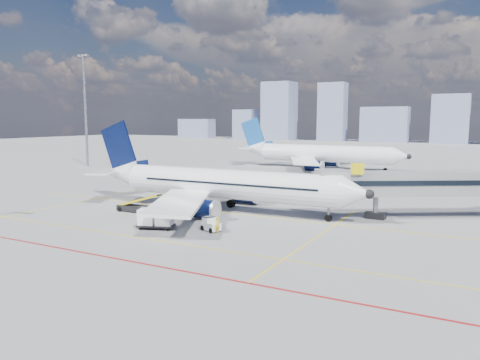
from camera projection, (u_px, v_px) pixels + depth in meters
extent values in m
plane|color=gray|center=(181.00, 225.00, 48.43)|extent=(420.00, 420.00, 0.00)
cube|color=yellow|center=(221.00, 212.00, 55.41)|extent=(60.00, 0.18, 0.01)
cube|color=yellow|center=(143.00, 238.00, 43.19)|extent=(80.00, 0.15, 0.01)
cube|color=yellow|center=(317.00, 237.00, 43.60)|extent=(0.15, 28.00, 0.01)
cube|color=yellow|center=(96.00, 198.00, 64.80)|extent=(0.15, 30.00, 0.01)
cube|color=maroon|center=(95.00, 255.00, 37.95)|extent=(90.00, 0.25, 0.01)
cube|color=gray|center=(431.00, 183.00, 51.57)|extent=(20.84, 13.93, 2.60)
cube|color=black|center=(431.00, 181.00, 51.55)|extent=(20.52, 13.82, 0.55)
cube|color=gray|center=(332.00, 184.00, 51.13)|extent=(4.49, 4.56, 3.00)
cube|color=black|center=(375.00, 216.00, 51.58)|extent=(2.20, 1.00, 0.70)
cylinder|color=slate|center=(376.00, 204.00, 51.40)|extent=(0.56, 0.56, 2.70)
cube|color=yellow|center=(357.00, 169.00, 49.40)|extent=(1.26, 0.82, 1.20)
cylinder|color=slate|center=(86.00, 112.00, 107.56)|extent=(0.56, 0.56, 25.00)
cube|color=slate|center=(83.00, 55.00, 105.91)|extent=(3.20, 0.40, 0.50)
cube|color=silver|center=(78.00, 56.00, 106.25)|extent=(0.60, 0.15, 0.35)
cube|color=silver|center=(82.00, 55.00, 105.69)|extent=(0.60, 0.15, 0.35)
cube|color=silver|center=(86.00, 55.00, 105.12)|extent=(0.60, 0.15, 0.35)
cube|color=#757FA2|center=(197.00, 128.00, 271.82)|extent=(20.46, 8.70, 10.80)
cube|color=#757FA2|center=(246.00, 124.00, 256.37)|extent=(11.64, 9.69, 15.89)
cube|color=#757FA2|center=(279.00, 111.00, 246.08)|extent=(15.66, 13.34, 30.01)
cube|color=#757FA2|center=(332.00, 112.00, 232.65)|extent=(13.21, 8.31, 28.70)
cube|color=#757FA2|center=(385.00, 124.00, 221.41)|extent=(21.66, 9.04, 16.55)
cube|color=#757FA2|center=(450.00, 119.00, 207.72)|extent=(15.65, 9.58, 21.79)
cylinder|color=white|center=(228.00, 184.00, 55.24)|extent=(27.21, 4.07, 3.53)
cone|color=white|center=(357.00, 193.00, 48.37)|extent=(3.33, 3.59, 3.53)
sphere|color=black|center=(370.00, 194.00, 47.80)|extent=(1.01, 1.01, 1.00)
cone|color=white|center=(120.00, 173.00, 62.62)|extent=(5.86, 3.64, 3.53)
cube|color=black|center=(346.00, 188.00, 48.84)|extent=(1.38, 1.38, 0.41)
cube|color=white|center=(248.00, 183.00, 63.17)|extent=(10.14, 15.59, 0.52)
cube|color=white|center=(180.00, 202.00, 48.80)|extent=(10.61, 15.52, 0.52)
cylinder|color=#071034|center=(245.00, 195.00, 60.35)|extent=(3.30, 2.15, 2.08)
cylinder|color=#071034|center=(202.00, 209.00, 51.09)|extent=(3.30, 2.15, 2.08)
cylinder|color=silver|center=(257.00, 196.00, 59.57)|extent=(0.36, 2.14, 2.14)
cylinder|color=silver|center=(215.00, 210.00, 50.31)|extent=(0.36, 2.14, 2.14)
cube|color=#071034|center=(120.00, 149.00, 62.21)|extent=(6.21, 0.41, 7.71)
cube|color=#071034|center=(133.00, 166.00, 61.52)|extent=(5.11, 0.37, 1.95)
cube|color=white|center=(132.00, 168.00, 65.30)|extent=(4.34, 5.70, 0.20)
cube|color=white|center=(103.00, 172.00, 60.19)|extent=(4.49, 5.73, 0.20)
cylinder|color=slate|center=(328.00, 213.00, 50.03)|extent=(0.29, 0.29, 1.80)
cylinder|color=black|center=(328.00, 218.00, 50.10)|extent=(0.77, 0.30, 0.76)
cylinder|color=slate|center=(231.00, 201.00, 58.05)|extent=(0.33, 0.33, 1.60)
cylinder|color=black|center=(231.00, 204.00, 58.09)|extent=(1.01, 0.67, 1.00)
cylinder|color=slate|center=(212.00, 207.00, 53.90)|extent=(0.33, 0.33, 1.60)
cylinder|color=black|center=(212.00, 210.00, 53.94)|extent=(1.01, 0.67, 1.00)
cube|color=black|center=(238.00, 180.00, 56.54)|extent=(22.25, 0.54, 0.24)
cube|color=black|center=(224.00, 184.00, 53.46)|extent=(22.25, 0.54, 0.24)
cylinder|color=white|center=(325.00, 153.00, 103.81)|extent=(29.38, 4.03, 3.82)
cone|color=white|center=(402.00, 156.00, 95.99)|extent=(3.55, 3.84, 3.82)
sphere|color=black|center=(409.00, 157.00, 95.34)|extent=(1.08, 1.08, 1.08)
cone|color=white|center=(254.00, 149.00, 112.22)|extent=(6.29, 3.86, 3.82)
cube|color=black|center=(396.00, 153.00, 96.52)|extent=(1.48, 1.48, 0.44)
cube|color=white|center=(331.00, 155.00, 112.31)|extent=(11.32, 16.81, 0.56)
cube|color=white|center=(304.00, 161.00, 96.99)|extent=(11.13, 16.83, 0.56)
cylinder|color=#071034|center=(330.00, 162.00, 109.28)|extent=(3.54, 2.28, 2.25)
cylinder|color=#071034|center=(314.00, 166.00, 99.40)|extent=(3.54, 2.28, 2.25)
cylinder|color=silver|center=(338.00, 162.00, 108.39)|extent=(0.36, 2.31, 2.31)
cylinder|color=silver|center=(322.00, 166.00, 98.52)|extent=(0.36, 2.31, 2.31)
cube|color=#164E98|center=(254.00, 135.00, 111.78)|extent=(6.71, 0.36, 8.34)
cube|color=#164E98|center=(262.00, 145.00, 110.97)|extent=(5.52, 0.33, 2.11)
cube|color=white|center=(258.00, 146.00, 115.08)|extent=(4.80, 6.18, 0.22)
cube|color=white|center=(246.00, 148.00, 109.64)|extent=(4.74, 6.17, 0.22)
cylinder|color=black|center=(324.00, 165.00, 106.85)|extent=(1.00, 0.66, 1.00)
cylinder|color=black|center=(317.00, 167.00, 102.43)|extent=(1.00, 0.66, 1.00)
cylinder|color=black|center=(385.00, 170.00, 97.90)|extent=(0.76, 0.29, 0.76)
cube|color=white|center=(211.00, 226.00, 45.87)|extent=(2.29, 1.81, 0.74)
cube|color=white|center=(209.00, 220.00, 46.09)|extent=(1.26, 1.33, 0.55)
cube|color=black|center=(209.00, 218.00, 46.06)|extent=(1.16, 1.26, 0.32)
cylinder|color=black|center=(203.00, 228.00, 46.17)|extent=(0.55, 0.39, 0.51)
cylinder|color=black|center=(211.00, 226.00, 46.79)|extent=(0.55, 0.39, 0.51)
cylinder|color=black|center=(211.00, 231.00, 45.02)|extent=(0.55, 0.39, 0.51)
cylinder|color=black|center=(220.00, 229.00, 45.65)|extent=(0.55, 0.39, 0.51)
cube|color=black|center=(156.00, 226.00, 46.88)|extent=(3.97, 2.76, 0.18)
cube|color=white|center=(147.00, 217.00, 46.89)|extent=(1.99, 1.96, 1.57)
cube|color=white|center=(165.00, 217.00, 46.63)|extent=(1.99, 1.96, 1.57)
cylinder|color=black|center=(140.00, 228.00, 46.41)|extent=(0.35, 0.24, 0.32)
cylinder|color=black|center=(145.00, 225.00, 47.80)|extent=(0.35, 0.24, 0.32)
cylinder|color=black|center=(168.00, 229.00, 46.00)|extent=(0.35, 0.24, 0.32)
cylinder|color=black|center=(172.00, 226.00, 47.39)|extent=(0.35, 0.24, 0.32)
cube|color=black|center=(134.00, 208.00, 55.43)|extent=(4.13, 1.65, 0.68)
cube|color=black|center=(139.00, 200.00, 54.97)|extent=(5.84, 1.25, 1.78)
cube|color=yellow|center=(142.00, 199.00, 55.45)|extent=(5.82, 0.36, 1.86)
cube|color=yellow|center=(136.00, 201.00, 54.50)|extent=(5.82, 0.36, 1.86)
cylinder|color=black|center=(120.00, 209.00, 55.51)|extent=(0.59, 0.26, 0.58)
cylinder|color=black|center=(127.00, 207.00, 56.72)|extent=(0.59, 0.26, 0.58)
cylinder|color=black|center=(141.00, 211.00, 54.19)|extent=(0.59, 0.26, 0.58)
cylinder|color=black|center=(148.00, 209.00, 55.40)|extent=(0.59, 0.26, 0.58)
imported|color=yellow|center=(218.00, 225.00, 44.97)|extent=(0.38, 0.58, 1.59)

